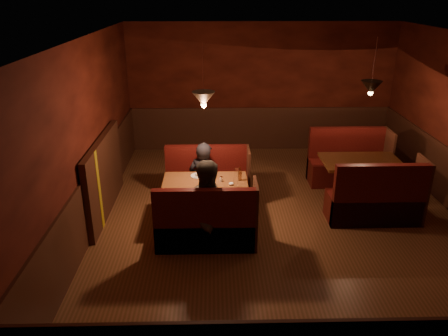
{
  "coord_description": "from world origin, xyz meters",
  "views": [
    {
      "loc": [
        -1.08,
        -6.33,
        3.56
      ],
      "look_at": [
        -0.93,
        -0.02,
        0.95
      ],
      "focal_mm": 35.0,
      "sensor_mm": 36.0,
      "label": 1
    }
  ],
  "objects_px": {
    "main_bench_far": "(208,184)",
    "second_table": "(360,171)",
    "diner_b": "(210,194)",
    "main_table": "(206,191)",
    "diner_a": "(204,165)",
    "main_bench_near": "(207,228)",
    "second_bench_near": "(376,203)",
    "second_bench_far": "(348,165)"
  },
  "relations": [
    {
      "from": "second_bench_near",
      "to": "diner_a",
      "type": "bearing_deg",
      "value": 166.76
    },
    {
      "from": "diner_b",
      "to": "main_bench_near",
      "type": "bearing_deg",
      "value": -151.41
    },
    {
      "from": "second_bench_far",
      "to": "main_bench_far",
      "type": "bearing_deg",
      "value": -164.0
    },
    {
      "from": "main_table",
      "to": "diner_a",
      "type": "distance_m",
      "value": 0.62
    },
    {
      "from": "main_table",
      "to": "diner_a",
      "type": "relative_size",
      "value": 0.88
    },
    {
      "from": "main_bench_near",
      "to": "second_bench_near",
      "type": "relative_size",
      "value": 0.98
    },
    {
      "from": "second_table",
      "to": "second_bench_far",
      "type": "relative_size",
      "value": 0.9
    },
    {
      "from": "main_bench_near",
      "to": "second_bench_far",
      "type": "xyz_separation_m",
      "value": [
        2.73,
        2.31,
        0.02
      ]
    },
    {
      "from": "main_table",
      "to": "second_table",
      "type": "xyz_separation_m",
      "value": [
        2.72,
        0.73,
        0.01
      ]
    },
    {
      "from": "main_table",
      "to": "second_bench_near",
      "type": "distance_m",
      "value": 2.76
    },
    {
      "from": "main_table",
      "to": "second_table",
      "type": "bearing_deg",
      "value": 15.11
    },
    {
      "from": "diner_b",
      "to": "second_table",
      "type": "bearing_deg",
      "value": 10.99
    },
    {
      "from": "second_bench_far",
      "to": "diner_b",
      "type": "xyz_separation_m",
      "value": [
        -2.67,
        -2.25,
        0.5
      ]
    },
    {
      "from": "main_bench_far",
      "to": "main_bench_near",
      "type": "distance_m",
      "value": 1.53
    },
    {
      "from": "main_bench_far",
      "to": "diner_a",
      "type": "bearing_deg",
      "value": -107.57
    },
    {
      "from": "main_bench_near",
      "to": "diner_a",
      "type": "distance_m",
      "value": 1.41
    },
    {
      "from": "second_bench_near",
      "to": "diner_b",
      "type": "bearing_deg",
      "value": -166.88
    },
    {
      "from": "main_table",
      "to": "second_table",
      "type": "relative_size",
      "value": 0.99
    },
    {
      "from": "diner_b",
      "to": "second_bench_near",
      "type": "bearing_deg",
      "value": -4.39
    },
    {
      "from": "main_bench_far",
      "to": "main_bench_near",
      "type": "relative_size",
      "value": 1.0
    },
    {
      "from": "main_bench_far",
      "to": "diner_a",
      "type": "relative_size",
      "value": 0.97
    },
    {
      "from": "second_bench_far",
      "to": "second_bench_near",
      "type": "xyz_separation_m",
      "value": [
        0.0,
        -1.62,
        0.0
      ]
    },
    {
      "from": "main_table",
      "to": "second_bench_near",
      "type": "xyz_separation_m",
      "value": [
        2.75,
        -0.08,
        -0.21
      ]
    },
    {
      "from": "diner_a",
      "to": "diner_b",
      "type": "height_order",
      "value": "diner_b"
    },
    {
      "from": "second_bench_far",
      "to": "second_bench_near",
      "type": "relative_size",
      "value": 1.0
    },
    {
      "from": "main_bench_far",
      "to": "second_table",
      "type": "distance_m",
      "value": 2.71
    },
    {
      "from": "main_bench_near",
      "to": "diner_b",
      "type": "distance_m",
      "value": 0.53
    },
    {
      "from": "main_bench_far",
      "to": "second_bench_near",
      "type": "relative_size",
      "value": 0.98
    },
    {
      "from": "main_table",
      "to": "main_bench_near",
      "type": "bearing_deg",
      "value": -88.85
    },
    {
      "from": "main_bench_far",
      "to": "diner_b",
      "type": "xyz_separation_m",
      "value": [
        0.06,
        -1.46,
        0.52
      ]
    },
    {
      "from": "second_table",
      "to": "second_bench_near",
      "type": "xyz_separation_m",
      "value": [
        0.03,
        -0.81,
        -0.23
      ]
    },
    {
      "from": "main_bench_far",
      "to": "second_bench_near",
      "type": "distance_m",
      "value": 2.86
    },
    {
      "from": "second_table",
      "to": "second_bench_near",
      "type": "height_order",
      "value": "second_bench_near"
    },
    {
      "from": "second_table",
      "to": "diner_b",
      "type": "bearing_deg",
      "value": -151.5
    },
    {
      "from": "main_table",
      "to": "diner_a",
      "type": "height_order",
      "value": "diner_a"
    },
    {
      "from": "second_bench_far",
      "to": "diner_a",
      "type": "bearing_deg",
      "value": -160.91
    },
    {
      "from": "main_bench_far",
      "to": "diner_a",
      "type": "distance_m",
      "value": 0.48
    },
    {
      "from": "main_table",
      "to": "main_bench_far",
      "type": "bearing_deg",
      "value": 88.84
    },
    {
      "from": "second_bench_near",
      "to": "second_table",
      "type": "bearing_deg",
      "value": 92.2
    },
    {
      "from": "main_bench_near",
      "to": "second_table",
      "type": "height_order",
      "value": "main_bench_near"
    },
    {
      "from": "main_bench_near",
      "to": "second_table",
      "type": "distance_m",
      "value": 3.1
    },
    {
      "from": "main_table",
      "to": "main_bench_near",
      "type": "height_order",
      "value": "main_bench_near"
    }
  ]
}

